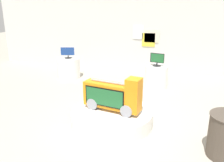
% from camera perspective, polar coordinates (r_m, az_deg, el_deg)
% --- Properties ---
extents(ground_plane, '(30.00, 30.00, 0.00)m').
position_cam_1_polar(ground_plane, '(4.90, 2.93, -11.03)').
color(ground_plane, '#A8A091').
extents(back_wall_display, '(12.77, 0.13, 2.99)m').
position_cam_1_polar(back_wall_display, '(8.73, 10.46, 11.78)').
color(back_wall_display, silver).
rests_on(back_wall_display, ground).
extents(main_display_pedestal, '(1.67, 1.67, 0.30)m').
position_cam_1_polar(main_display_pedestal, '(4.97, 0.00, -8.62)').
color(main_display_pedestal, white).
rests_on(main_display_pedestal, ground).
extents(novelty_firetruck_tv, '(1.22, 0.52, 0.75)m').
position_cam_1_polar(novelty_firetruck_tv, '(4.77, 0.20, -3.76)').
color(novelty_firetruck_tv, gray).
rests_on(novelty_firetruck_tv, main_display_pedestal).
extents(display_pedestal_left_rear, '(0.66, 0.66, 0.67)m').
position_cam_1_polar(display_pedestal_left_rear, '(7.15, 10.55, 0.99)').
color(display_pedestal_left_rear, white).
rests_on(display_pedestal_left_rear, ground).
extents(tv_on_left_rear, '(0.41, 0.24, 0.37)m').
position_cam_1_polar(tv_on_left_rear, '(7.02, 10.80, 5.11)').
color(tv_on_left_rear, black).
rests_on(tv_on_left_rear, display_pedestal_left_rear).
extents(display_pedestal_center_rear, '(0.75, 0.75, 0.67)m').
position_cam_1_polar(display_pedestal_center_rear, '(8.20, -10.32, 3.15)').
color(display_pedestal_center_rear, white).
rests_on(display_pedestal_center_rear, ground).
extents(tv_on_center_rear, '(0.47, 0.24, 0.38)m').
position_cam_1_polar(tv_on_center_rear, '(8.09, -10.54, 6.81)').
color(tv_on_center_rear, black).
rests_on(tv_on_center_rear, display_pedestal_center_rear).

